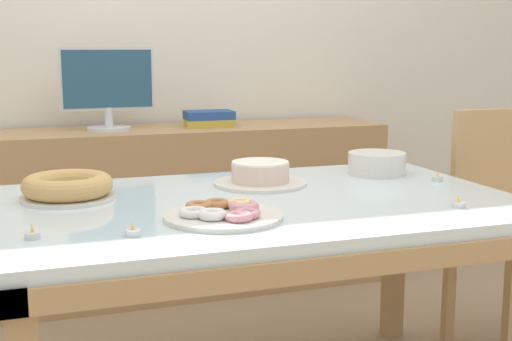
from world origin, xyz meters
name	(u,v)px	position (x,y,z in m)	size (l,w,h in m)	color
wall_back	(156,23)	(0.00, 1.59, 1.30)	(8.00, 0.10, 2.60)	silver
dining_table	(264,225)	(0.00, 0.00, 0.64)	(1.58, 1.03, 0.72)	silver
chair	(511,218)	(1.11, 0.22, 0.52)	(0.43, 0.43, 0.94)	tan
sideboard	(173,211)	(0.00, 1.29, 0.40)	(2.07, 0.44, 0.80)	tan
computer_monitor	(108,89)	(-0.29, 1.29, 0.99)	(0.42, 0.20, 0.38)	silver
book_stack	(209,119)	(0.18, 1.29, 0.84)	(0.25, 0.20, 0.08)	#B29933
cake_chocolate_round	(260,175)	(0.06, 0.22, 0.76)	(0.31, 0.31, 0.08)	silver
cake_golden_bundt	(68,187)	(-0.57, 0.20, 0.76)	(0.29, 0.29, 0.08)	silver
pastry_platter	(224,213)	(-0.19, -0.20, 0.74)	(0.33, 0.33, 0.04)	silver
plate_stack	(377,163)	(0.54, 0.27, 0.76)	(0.21, 0.21, 0.08)	silver
tealight_near_front	(133,232)	(-0.45, -0.29, 0.73)	(0.04, 0.04, 0.04)	silver
tealight_near_cakes	(458,204)	(0.50, -0.29, 0.73)	(0.04, 0.04, 0.04)	silver
tealight_left_edge	(437,178)	(0.67, 0.08, 0.73)	(0.04, 0.04, 0.04)	silver
tealight_right_edge	(32,235)	(-0.69, -0.24, 0.73)	(0.04, 0.04, 0.04)	silver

